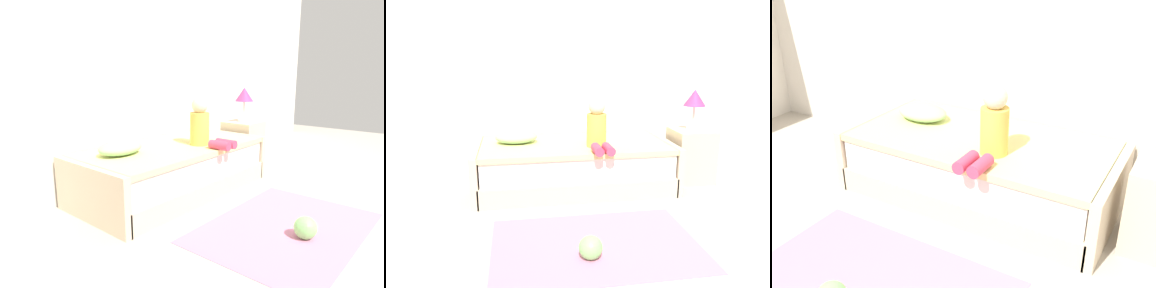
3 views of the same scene
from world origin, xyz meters
The scene contains 4 objects.
wall_rear centered at (0.00, 2.60, 1.45)m, with size 7.20×0.10×2.90m, color silver.
bed centered at (-0.63, 2.00, 0.25)m, with size 2.11×1.00×0.50m.
child_figure centered at (-0.42, 1.77, 0.70)m, with size 0.20×0.51×0.50m.
pillow centered at (-1.24, 2.10, 0.56)m, with size 0.44×0.30×0.13m, color #99CC8C.
Camera 3 is at (0.80, -0.69, 1.85)m, focal length 40.50 mm.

